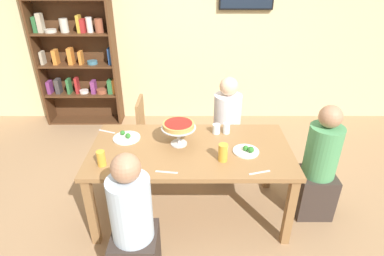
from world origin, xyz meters
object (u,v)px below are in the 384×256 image
at_px(cutlery_fork_far, 122,167).
at_px(salad_plate_spare, 128,137).
at_px(water_glass_clear_near, 228,128).
at_px(diner_far_right, 228,133).
at_px(diner_head_east, 319,170).
at_px(cutlery_knife_far, 108,131).
at_px(deep_dish_pizza_stand, 180,127).
at_px(salad_plate_far_diner, 248,151).
at_px(diner_near_left, 135,230).
at_px(cutlery_fork_near, 168,172).
at_px(beer_glass_amber_tall, 224,153).
at_px(water_glass_clear_far, 218,129).
at_px(beer_glass_amber_short, 103,158).
at_px(dining_table, 192,156).
at_px(bookshelf, 78,46).
at_px(chair_far_left, 152,131).
at_px(cutlery_knife_near, 261,173).
at_px(salad_plate_near_diner, 177,126).

bearing_deg(cutlery_fork_far, salad_plate_spare, 110.11).
bearing_deg(water_glass_clear_near, diner_far_right, 82.81).
relative_size(diner_head_east, water_glass_clear_near, 11.11).
distance_m(water_glass_clear_near, cutlery_knife_far, 1.17).
bearing_deg(deep_dish_pizza_stand, salad_plate_far_diner, -12.89).
relative_size(diner_near_left, salad_plate_far_diner, 5.03).
distance_m(diner_far_right, diner_near_left, 1.67).
xyz_separation_m(deep_dish_pizza_stand, salad_plate_spare, (-0.50, 0.10, -0.16)).
height_order(salad_plate_spare, cutlery_fork_near, salad_plate_spare).
xyz_separation_m(diner_head_east, salad_plate_spare, (-1.80, 0.16, 0.26)).
height_order(diner_far_right, diner_near_left, same).
bearing_deg(beer_glass_amber_tall, water_glass_clear_far, 92.82).
height_order(diner_head_east, water_glass_clear_far, diner_head_east).
bearing_deg(beer_glass_amber_short, dining_table, 19.94).
distance_m(beer_glass_amber_tall, water_glass_clear_near, 0.47).
relative_size(diner_head_east, beer_glass_amber_short, 8.62).
bearing_deg(water_glass_clear_far, water_glass_clear_near, 0.91).
height_order(bookshelf, diner_head_east, bookshelf).
bearing_deg(diner_far_right, beer_glass_amber_tall, -8.17).
xyz_separation_m(dining_table, beer_glass_amber_tall, (0.27, -0.19, 0.16)).
xyz_separation_m(diner_head_east, chair_far_left, (-1.65, 0.77, -0.01)).
distance_m(diner_head_east, cutlery_fork_far, 1.80).
relative_size(salad_plate_spare, water_glass_clear_far, 2.72).
distance_m(bookshelf, salad_plate_far_diner, 2.98).
distance_m(bookshelf, beer_glass_amber_short, 2.46).
xyz_separation_m(deep_dish_pizza_stand, cutlery_knife_near, (0.66, -0.44, -0.18)).
bearing_deg(salad_plate_far_diner, water_glass_clear_near, 113.01).
xyz_separation_m(beer_glass_amber_tall, water_glass_clear_near, (0.07, 0.47, -0.03)).
bearing_deg(bookshelf, cutlery_fork_far, -65.74).
bearing_deg(deep_dish_pizza_stand, salad_plate_spare, 168.50).
relative_size(diner_far_right, beer_glass_amber_short, 8.62).
bearing_deg(chair_far_left, deep_dish_pizza_stand, 26.38).
relative_size(salad_plate_spare, water_glass_clear_near, 2.45).
bearing_deg(dining_table, salad_plate_spare, 164.29).
xyz_separation_m(bookshelf, salad_plate_far_diner, (2.09, -2.08, -0.39)).
height_order(diner_near_left, salad_plate_spare, diner_near_left).
distance_m(diner_far_right, salad_plate_far_diner, 0.84).
xyz_separation_m(beer_glass_amber_tall, water_glass_clear_far, (-0.02, 0.47, -0.03)).
bearing_deg(cutlery_fork_far, diner_head_east, 25.03).
bearing_deg(diner_head_east, water_glass_clear_near, -17.44).
height_order(beer_glass_amber_short, water_glass_clear_far, beer_glass_amber_short).
bearing_deg(salad_plate_spare, dining_table, -15.71).
bearing_deg(cutlery_knife_near, water_glass_clear_far, 99.61).
xyz_separation_m(chair_far_left, deep_dish_pizza_stand, (0.35, -0.71, 0.43)).
bearing_deg(cutlery_knife_far, beer_glass_amber_tall, 176.31).
relative_size(diner_near_left, cutlery_fork_far, 6.39).
bearing_deg(deep_dish_pizza_stand, bookshelf, 127.59).
distance_m(deep_dish_pizza_stand, cutlery_fork_far, 0.61).
xyz_separation_m(diner_near_left, beer_glass_amber_short, (-0.31, 0.47, 0.32)).
bearing_deg(diner_near_left, salad_plate_near_diner, -13.37).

